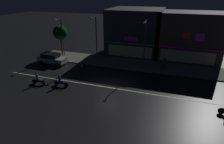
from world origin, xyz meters
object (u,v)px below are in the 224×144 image
parked_car_near_kerb (52,58)px  motorcycle_opposite_lane (61,81)px  traffic_cone (82,65)px  streetlamp_west (61,34)px  streetlamp_mid (96,35)px  motorcycle_following (38,79)px  streetlamp_east (145,41)px  pedestrian_on_sidewalk (164,64)px

parked_car_near_kerb → motorcycle_opposite_lane: 8.06m
parked_car_near_kerb → traffic_cone: (4.88, 0.26, -0.59)m
streetlamp_west → motorcycle_opposite_lane: size_ratio=3.31×
streetlamp_mid → motorcycle_following: streetlamp_mid is taller
motorcycle_opposite_lane → parked_car_near_kerb: bearing=-55.8°
streetlamp_west → motorcycle_opposite_lane: 11.71m
streetlamp_west → streetlamp_mid: 6.16m
streetlamp_east → motorcycle_following: (-11.09, -8.88, -3.49)m
pedestrian_on_sidewalk → parked_car_near_kerb: (-16.52, -2.78, -0.10)m
parked_car_near_kerb → motorcycle_opposite_lane: size_ratio=2.26×
motorcycle_following → traffic_cone: bearing=-109.8°
parked_car_near_kerb → traffic_cone: size_ratio=7.82×
streetlamp_east → motorcycle_following: streetlamp_east is taller
streetlamp_west → parked_car_near_kerb: bearing=-85.7°
streetlamp_mid → traffic_cone: bearing=-106.8°
parked_car_near_kerb → streetlamp_west: bearing=94.3°
pedestrian_on_sidewalk → motorcycle_following: size_ratio=0.95×
streetlamp_west → streetlamp_mid: streetlamp_mid is taller
streetlamp_west → pedestrian_on_sidewalk: streetlamp_west is taller
streetlamp_mid → traffic_cone: (-1.00, -3.30, -3.89)m
streetlamp_mid → pedestrian_on_sidewalk: 11.14m
streetlamp_east → parked_car_near_kerb: 14.21m
streetlamp_east → traffic_cone: bearing=-166.3°
streetlamp_west → streetlamp_east: size_ratio=0.94×
parked_car_near_kerb → motorcycle_following: bearing=-68.7°
streetlamp_west → motorcycle_following: (2.81, -10.18, -3.28)m
streetlamp_mid → parked_car_near_kerb: 7.62m
pedestrian_on_sidewalk → motorcycle_following: pedestrian_on_sidewalk is taller
parked_car_near_kerb → motorcycle_following: size_ratio=2.26×
streetlamp_east → pedestrian_on_sidewalk: (2.89, 0.38, -3.15)m
pedestrian_on_sidewalk → streetlamp_west: bearing=-155.1°
streetlamp_east → motorcycle_opposite_lane: 12.32m
streetlamp_mid → streetlamp_east: 7.83m
streetlamp_mid → pedestrian_on_sidewalk: streetlamp_mid is taller
motorcycle_following → traffic_cone: motorcycle_following is taller
pedestrian_on_sidewalk → streetlamp_mid: bearing=-156.2°
pedestrian_on_sidewalk → parked_car_near_kerb: bearing=-142.5°
streetlamp_mid → pedestrian_on_sidewalk: (10.64, -0.78, -3.20)m
streetlamp_west → motorcycle_following: 11.05m
streetlamp_west → parked_car_near_kerb: streetlamp_west is taller
pedestrian_on_sidewalk → motorcycle_following: (-13.99, -9.26, -0.34)m
streetlamp_east → traffic_cone: size_ratio=12.19×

